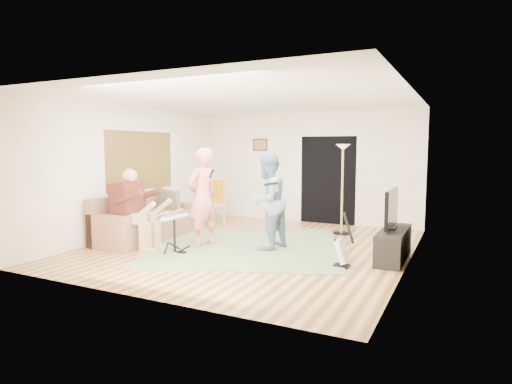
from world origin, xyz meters
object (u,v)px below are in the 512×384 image
drum_kit (175,236)px  dining_chair (214,209)px  torchiere_lamp (343,173)px  television (391,208)px  guitarist (267,201)px  guitar_spare (342,251)px  sofa (142,224)px  tv_cabinet (393,245)px  singer (203,197)px

drum_kit → dining_chair: (-0.88, 2.72, 0.07)m
torchiere_lamp → television: 2.14m
guitarist → guitar_spare: guitarist is taller
sofa → dining_chair: bearing=78.5°
drum_kit → guitar_spare: 2.89m
torchiere_lamp → tv_cabinet: torchiere_lamp is taller
sofa → guitar_spare: (4.16, -0.23, -0.05)m
torchiere_lamp → guitar_spare: bearing=-74.8°
torchiere_lamp → tv_cabinet: 2.37m
singer → tv_cabinet: size_ratio=1.31×
torchiere_lamp → tv_cabinet: bearing=-51.8°
guitarist → tv_cabinet: size_ratio=1.25×
drum_kit → television: bearing=19.4°
guitar_spare → torchiere_lamp: 2.77m
sofa → tv_cabinet: 4.83m
dining_chair → tv_cabinet: 4.63m
guitarist → guitar_spare: size_ratio=2.06×
sofa → torchiere_lamp: (3.49, 2.23, 1.01)m
tv_cabinet → singer: bearing=-170.9°
singer → guitar_spare: (2.71, -0.26, -0.67)m
sofa → torchiere_lamp: bearing=32.6°
guitarist → guitar_spare: (1.52, -0.53, -0.63)m
guitar_spare → torchiere_lamp: size_ratio=0.45×
dining_chair → television: size_ratio=1.06×
sofa → drum_kit: size_ratio=3.20×
singer → dining_chair: size_ratio=1.75×
torchiere_lamp → television: (1.26, -1.67, -0.45)m
singer → torchiere_lamp: 3.03m
drum_kit → singer: size_ratio=0.38×
tv_cabinet → drum_kit: bearing=-160.8°
guitar_spare → sofa: bearing=176.8°
sofa → guitarist: (2.64, 0.29, 0.58)m
dining_chair → torchiere_lamp: bearing=20.7°
singer → guitarist: singer is taller
drum_kit → singer: singer is taller
tv_cabinet → television: size_ratio=1.41×
guitarist → torchiere_lamp: bearing=168.3°
sofa → singer: (1.45, 0.03, 0.62)m
singer → tv_cabinet: bearing=114.4°
singer → dining_chair: bearing=-137.9°
drum_kit → dining_chair: 2.86m
television → singer: bearing=-170.7°
guitarist → television: bearing=109.3°
guitar_spare → dining_chair: 4.39m
sofa → guitar_spare: size_ratio=2.59×
sofa → guitar_spare: 4.17m
tv_cabinet → sofa: bearing=-173.3°
drum_kit → guitar_spare: size_ratio=0.81×
guitarist → television: (2.11, 0.27, -0.03)m
torchiere_lamp → guitarist: bearing=-113.6°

